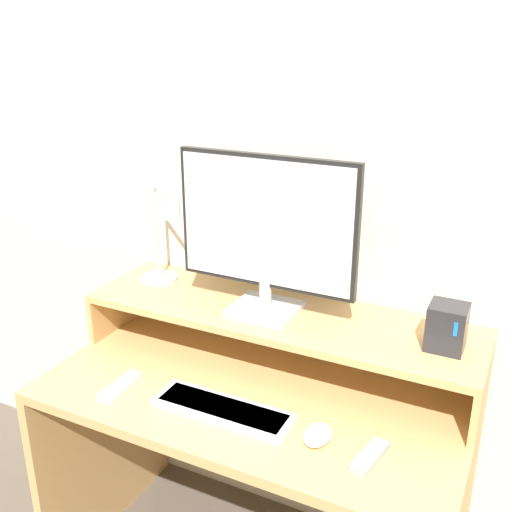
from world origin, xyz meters
TOP-DOWN VIEW (x-y plane):
  - wall_back at (0.00, 0.68)m, footprint 6.00×0.05m
  - desk at (0.00, 0.32)m, footprint 1.17×0.64m
  - monitor_shelf at (0.00, 0.48)m, footprint 1.17×0.33m
  - monitor at (-0.04, 0.46)m, footprint 0.53×0.17m
  - desk_lamp at (-0.41, 0.49)m, footprint 0.21×0.17m
  - router_dock at (0.47, 0.47)m, footprint 0.10×0.09m
  - keyboard at (-0.02, 0.18)m, footprint 0.38×0.11m
  - mouse at (0.24, 0.18)m, footprint 0.07×0.10m
  - remote_control at (-0.34, 0.15)m, footprint 0.04×0.15m
  - remote_secondary at (0.37, 0.17)m, footprint 0.06×0.14m

SIDE VIEW (x-z plane):
  - desk at x=0.00m, z-range 0.15..0.87m
  - remote_secondary at x=0.37m, z-range 0.72..0.73m
  - remote_control at x=-0.34m, z-range 0.72..0.73m
  - keyboard at x=-0.02m, z-range 0.72..0.74m
  - mouse at x=0.24m, z-range 0.72..0.75m
  - monitor_shelf at x=0.00m, z-range 0.78..0.94m
  - router_dock at x=0.47m, z-range 0.88..1.01m
  - desk_lamp at x=-0.41m, z-range 0.84..1.17m
  - monitor at x=-0.04m, z-range 0.90..1.36m
  - wall_back at x=0.00m, z-range 0.00..2.50m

